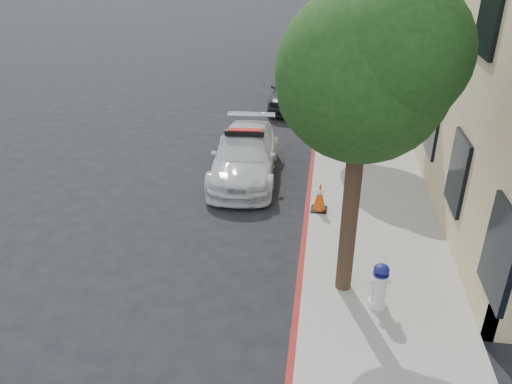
{
  "coord_description": "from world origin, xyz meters",
  "views": [
    {
      "loc": [
        2.34,
        -9.93,
        6.15
      ],
      "look_at": [
        0.9,
        0.08,
        1.0
      ],
      "focal_mm": 35.0,
      "sensor_mm": 36.0,
      "label": 1
    }
  ],
  "objects": [
    {
      "name": "ground",
      "position": [
        0.0,
        0.0,
        0.0
      ],
      "size": [
        120.0,
        120.0,
        0.0
      ],
      "primitive_type": "plane",
      "color": "black",
      "rests_on": "ground"
    },
    {
      "name": "tree_near",
      "position": [
        2.93,
        -2.01,
        4.27
      ],
      "size": [
        2.92,
        2.82,
        5.62
      ],
      "color": "black",
      "rests_on": "sidewalk"
    },
    {
      "name": "police_car",
      "position": [
        0.17,
        3.01,
        0.64
      ],
      "size": [
        2.05,
        4.5,
        1.43
      ],
      "rotation": [
        0.0,
        0.0,
        0.06
      ],
      "color": "silver",
      "rests_on": "ground"
    },
    {
      "name": "tree_mid",
      "position": [
        2.93,
        5.99,
        4.16
      ],
      "size": [
        2.77,
        2.64,
        5.43
      ],
      "color": "black",
      "rests_on": "sidewalk"
    },
    {
      "name": "sidewalk",
      "position": [
        3.6,
        10.0,
        0.07
      ],
      "size": [
        3.2,
        50.0,
        0.15
      ],
      "primitive_type": "cube",
      "color": "gray",
      "rests_on": "ground"
    },
    {
      "name": "curb_strip",
      "position": [
        2.06,
        10.0,
        0.07
      ],
      "size": [
        0.12,
        50.0,
        0.15
      ],
      "primitive_type": "cube",
      "color": "maroon",
      "rests_on": "ground"
    },
    {
      "name": "fire_hydrant",
      "position": [
        3.51,
        -2.48,
        0.59
      ],
      "size": [
        0.38,
        0.35,
        0.9
      ],
      "rotation": [
        0.0,
        0.0,
        0.2
      ],
      "color": "silver",
      "rests_on": "sidewalk"
    },
    {
      "name": "traffic_cone",
      "position": [
        2.35,
        0.99,
        0.52
      ],
      "size": [
        0.41,
        0.41,
        0.75
      ],
      "rotation": [
        0.0,
        0.0,
        -0.06
      ],
      "color": "black",
      "rests_on": "sidewalk"
    },
    {
      "name": "parked_car_mid",
      "position": [
        1.0,
        9.9,
        0.71
      ],
      "size": [
        1.73,
        4.18,
        1.42
      ],
      "primitive_type": "imported",
      "rotation": [
        0.0,
        0.0,
        -0.01
      ],
      "color": "black",
      "rests_on": "ground"
    },
    {
      "name": "parked_car_far",
      "position": [
        1.2,
        16.37,
        0.69
      ],
      "size": [
        1.99,
        4.34,
        1.38
      ],
      "primitive_type": "imported",
      "rotation": [
        0.0,
        0.0,
        -0.13
      ],
      "color": "#151535",
      "rests_on": "ground"
    }
  ]
}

